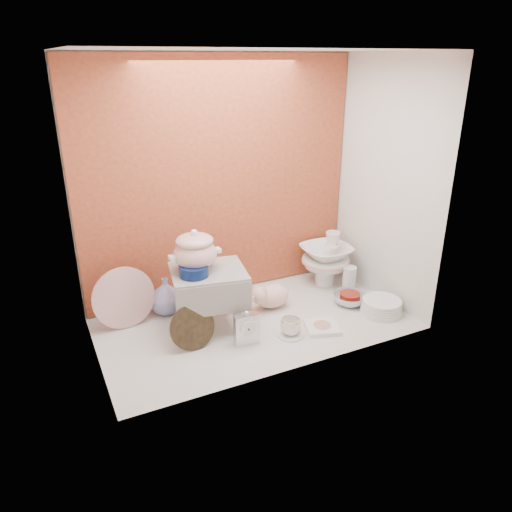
{
  "coord_description": "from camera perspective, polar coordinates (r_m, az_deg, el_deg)",
  "views": [
    {
      "loc": [
        -1.09,
        -2.27,
        1.47
      ],
      "look_at": [
        0.02,
        0.02,
        0.42
      ],
      "focal_mm": 34.05,
      "sensor_mm": 36.0,
      "label": 1
    }
  ],
  "objects": [
    {
      "name": "ground",
      "position": [
        2.92,
        -0.18,
        -7.85
      ],
      "size": [
        1.8,
        1.8,
        0.0
      ],
      "primitive_type": "plane",
      "color": "silver",
      "rests_on": "ground"
    },
    {
      "name": "niche_shell",
      "position": [
        2.74,
        -1.87,
        11.02
      ],
      "size": [
        1.86,
        1.03,
        1.53
      ],
      "color": "#AE572B",
      "rests_on": "ground"
    },
    {
      "name": "step_stool",
      "position": [
        2.82,
        -5.53,
        -4.97
      ],
      "size": [
        0.47,
        0.43,
        0.36
      ],
      "primitive_type": null,
      "rotation": [
        0.0,
        0.0,
        -0.19
      ],
      "color": "silver",
      "rests_on": "ground"
    },
    {
      "name": "soup_tureen",
      "position": [
        2.7,
        -7.18,
        0.72
      ],
      "size": [
        0.37,
        0.37,
        0.24
      ],
      "primitive_type": null,
      "rotation": [
        0.0,
        0.0,
        -0.41
      ],
      "color": "white",
      "rests_on": "step_stool"
    },
    {
      "name": "cobalt_bowl",
      "position": [
        2.67,
        -7.31,
        -1.72
      ],
      "size": [
        0.21,
        0.21,
        0.06
      ],
      "primitive_type": "cylinder",
      "rotation": [
        0.0,
        0.0,
        0.31
      ],
      "color": "#0A1A4C",
      "rests_on": "step_stool"
    },
    {
      "name": "floral_platter",
      "position": [
        2.9,
        -15.26,
        -4.77
      ],
      "size": [
        0.37,
        0.11,
        0.36
      ],
      "primitive_type": null,
      "rotation": [
        0.0,
        0.0,
        0.1
      ],
      "color": "white",
      "rests_on": "ground"
    },
    {
      "name": "blue_white_vase",
      "position": [
        3.04,
        -10.57,
        -4.58
      ],
      "size": [
        0.25,
        0.25,
        0.22
      ],
      "primitive_type": "imported",
      "rotation": [
        0.0,
        0.0,
        -0.19
      ],
      "color": "white",
      "rests_on": "ground"
    },
    {
      "name": "lacquer_tray",
      "position": [
        2.65,
        -7.48,
        -8.32
      ],
      "size": [
        0.26,
        0.1,
        0.25
      ],
      "primitive_type": null,
      "rotation": [
        0.0,
        0.0,
        0.05
      ],
      "color": "black",
      "rests_on": "ground"
    },
    {
      "name": "mantel_clock",
      "position": [
        2.67,
        -1.11,
        -8.44
      ],
      "size": [
        0.14,
        0.06,
        0.2
      ],
      "primitive_type": "cube",
      "rotation": [
        0.0,
        0.0,
        -0.09
      ],
      "color": "silver",
      "rests_on": "ground"
    },
    {
      "name": "plush_pig",
      "position": [
        3.05,
        1.93,
        -4.67
      ],
      "size": [
        0.31,
        0.25,
        0.17
      ],
      "primitive_type": "ellipsoid",
      "rotation": [
        0.0,
        0.0,
        -0.21
      ],
      "color": "beige",
      "rests_on": "ground"
    },
    {
      "name": "teacup_saucer",
      "position": [
        2.8,
        4.06,
        -9.16
      ],
      "size": [
        0.16,
        0.16,
        0.01
      ],
      "primitive_type": "cylinder",
      "rotation": [
        0.0,
        0.0,
        0.07
      ],
      "color": "white",
      "rests_on": "ground"
    },
    {
      "name": "gold_rim_teacup",
      "position": [
        2.78,
        4.09,
        -8.24
      ],
      "size": [
        0.15,
        0.15,
        0.09
      ],
      "primitive_type": "imported",
      "rotation": [
        0.0,
        0.0,
        0.37
      ],
      "color": "white",
      "rests_on": "teacup_saucer"
    },
    {
      "name": "lattice_dish",
      "position": [
        2.88,
        7.75,
        -8.26
      ],
      "size": [
        0.24,
        0.24,
        0.03
      ],
      "primitive_type": "cube",
      "rotation": [
        0.0,
        0.0,
        -0.32
      ],
      "color": "white",
      "rests_on": "ground"
    },
    {
      "name": "dinner_plate_stack",
      "position": [
        3.1,
        14.52,
        -5.74
      ],
      "size": [
        0.34,
        0.34,
        0.09
      ],
      "primitive_type": "cylinder",
      "rotation": [
        0.0,
        0.0,
        0.41
      ],
      "color": "white",
      "rests_on": "ground"
    },
    {
      "name": "crystal_bowl",
      "position": [
        3.17,
        10.95,
        -4.98
      ],
      "size": [
        0.22,
        0.22,
        0.07
      ],
      "primitive_type": "imported",
      "rotation": [
        0.0,
        0.0,
        0.02
      ],
      "color": "silver",
      "rests_on": "ground"
    },
    {
      "name": "clear_glass_vase",
      "position": [
        3.31,
        10.87,
        -2.71
      ],
      "size": [
        0.1,
        0.1,
        0.18
      ],
      "primitive_type": "cylinder",
      "rotation": [
        0.0,
        0.0,
        0.14
      ],
      "color": "silver",
      "rests_on": "ground"
    },
    {
      "name": "porcelain_tower",
      "position": [
        3.35,
        8.2,
        -0.29
      ],
      "size": [
        0.4,
        0.4,
        0.38
      ],
      "primitive_type": null,
      "rotation": [
        0.0,
        0.0,
        0.23
      ],
      "color": "white",
      "rests_on": "ground"
    }
  ]
}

